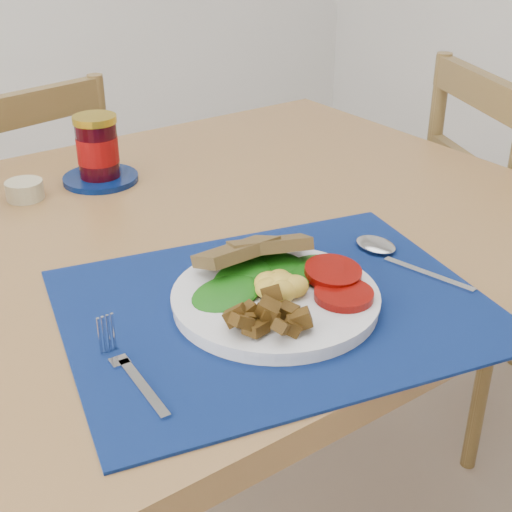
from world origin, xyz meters
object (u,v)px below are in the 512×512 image
(chair_end, at_px, (503,219))
(breakfast_plate, at_px, (274,295))
(chair_far, at_px, (23,224))
(jam_on_saucer, at_px, (98,153))

(chair_end, xyz_separation_m, breakfast_plate, (-0.84, -0.27, 0.22))
(chair_far, xyz_separation_m, chair_end, (0.87, -0.62, 0.01))
(chair_end, bearing_deg, chair_far, 77.22)
(chair_end, distance_m, breakfast_plate, 0.91)
(chair_end, relative_size, breakfast_plate, 4.33)
(chair_far, bearing_deg, breakfast_plate, 81.00)
(breakfast_plate, bearing_deg, jam_on_saucer, 96.62)
(chair_end, relative_size, jam_on_saucer, 8.32)
(breakfast_plate, distance_m, jam_on_saucer, 0.51)
(chair_far, distance_m, jam_on_saucer, 0.47)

